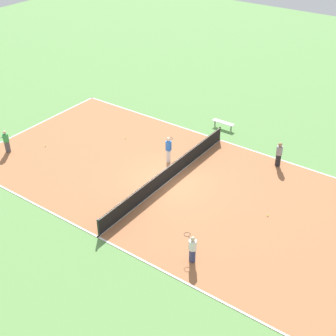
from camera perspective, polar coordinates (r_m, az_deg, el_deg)
The scene contains 11 objects.
ground_plane at distance 26.59m, azimuth 0.00°, elevation -1.63°, with size 80.00×80.00×0.00m, color #60934C.
court_surface at distance 26.58m, azimuth 0.00°, elevation -1.61°, with size 11.81×22.91×0.02m.
tennis_net at distance 26.29m, azimuth 0.00°, elevation -0.67°, with size 11.61×0.10×1.01m.
bench at distance 32.16m, azimuth 6.74°, elevation 5.48°, with size 0.36×1.56×0.45m.
player_baseline_gray at distance 28.23m, azimuth 13.39°, elevation 1.80°, with size 0.50×0.50×1.57m.
player_far_green at distance 30.57m, azimuth -19.16°, elevation 3.23°, with size 0.96×0.43×1.48m.
player_near_blue at distance 27.82m, azimuth 0.07°, elevation 2.48°, with size 0.98×0.70×1.67m.
player_near_white at distance 21.09m, azimuth 2.99°, elevation -9.65°, with size 0.78×0.96×1.42m.
tennis_ball_near_net at distance 30.87m, azimuth -5.20°, elevation 3.64°, with size 0.07×0.07×0.07m, color #CCE033.
tennis_ball_right_alley at distance 24.54m, azimuth 12.07°, elevation -5.69°, with size 0.07×0.07×0.07m, color #CCE033.
tennis_ball_far_baseline at distance 30.85m, azimuth -14.72°, elevation 2.60°, with size 0.07×0.07×0.07m, color #CCE033.
Camera 1 is at (17.85, 12.72, 15.06)m, focal length 50.00 mm.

